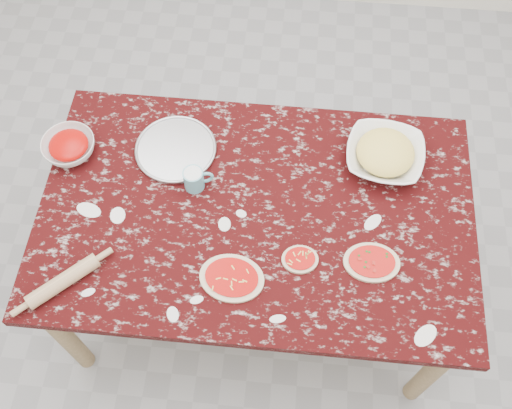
% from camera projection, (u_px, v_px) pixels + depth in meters
% --- Properties ---
extents(ground, '(4.00, 4.00, 0.00)m').
position_uv_depth(ground, '(256.00, 287.00, 2.82)').
color(ground, gray).
extents(worktable, '(1.60, 1.00, 0.75)m').
position_uv_depth(worktable, '(256.00, 222.00, 2.24)').
color(worktable, black).
rests_on(worktable, ground).
extents(pizza_tray, '(0.35, 0.35, 0.01)m').
position_uv_depth(pizza_tray, '(176.00, 150.00, 2.29)').
color(pizza_tray, '#B2B2B7').
rests_on(pizza_tray, worktable).
extents(sauce_bowl, '(0.21, 0.21, 0.06)m').
position_uv_depth(sauce_bowl, '(69.00, 147.00, 2.27)').
color(sauce_bowl, white).
rests_on(sauce_bowl, worktable).
extents(cheese_bowl, '(0.33, 0.33, 0.07)m').
position_uv_depth(cheese_bowl, '(384.00, 155.00, 2.24)').
color(cheese_bowl, white).
rests_on(cheese_bowl, worktable).
extents(flour_mug, '(0.11, 0.08, 0.09)m').
position_uv_depth(flour_mug, '(195.00, 179.00, 2.18)').
color(flour_mug, '#60A9BA').
rests_on(flour_mug, worktable).
extents(pizza_left, '(0.25, 0.20, 0.02)m').
position_uv_depth(pizza_left, '(232.00, 278.00, 2.03)').
color(pizza_left, beige).
rests_on(pizza_left, worktable).
extents(pizza_mid, '(0.14, 0.12, 0.02)m').
position_uv_depth(pizza_mid, '(300.00, 259.00, 2.06)').
color(pizza_mid, beige).
rests_on(pizza_mid, worktable).
extents(pizza_right, '(0.20, 0.16, 0.02)m').
position_uv_depth(pizza_right, '(372.00, 262.00, 2.06)').
color(pizza_right, beige).
rests_on(pizza_right, worktable).
extents(rolling_pin, '(0.23, 0.22, 0.05)m').
position_uv_depth(rolling_pin, '(63.00, 281.00, 2.00)').
color(rolling_pin, tan).
rests_on(rolling_pin, worktable).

